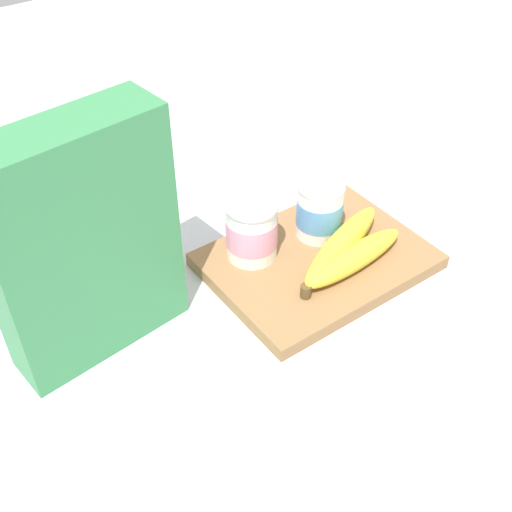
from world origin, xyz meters
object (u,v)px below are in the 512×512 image
at_px(cereal_box, 84,245).
at_px(banana_bunch, 347,251).
at_px(cutting_board, 317,261).
at_px(yogurt_cup_back, 320,210).
at_px(yogurt_cup_front, 252,230).

bearing_deg(cereal_box, banana_bunch, 158.76).
bearing_deg(cutting_board, yogurt_cup_back, 49.62).
bearing_deg(yogurt_cup_back, yogurt_cup_front, 170.43).
bearing_deg(yogurt_cup_front, banana_bunch, -42.30).
relative_size(cutting_board, banana_bunch, 1.52).
bearing_deg(yogurt_cup_back, cereal_box, 177.13).
relative_size(yogurt_cup_front, banana_bunch, 0.45).
bearing_deg(banana_bunch, yogurt_cup_back, 82.93).
bearing_deg(cereal_box, yogurt_cup_front, 173.95).
distance_m(cutting_board, banana_bunch, 0.05).
bearing_deg(yogurt_cup_front, cereal_box, -179.76).
relative_size(cereal_box, yogurt_cup_front, 3.43).
distance_m(cutting_board, cereal_box, 0.32).
distance_m(cutting_board, yogurt_cup_back, 0.07).
bearing_deg(banana_bunch, cereal_box, 165.06).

